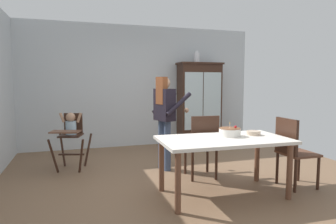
{
  "coord_description": "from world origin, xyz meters",
  "views": [
    {
      "loc": [
        -1.46,
        -3.93,
        1.45
      ],
      "look_at": [
        0.03,
        0.7,
        0.95
      ],
      "focal_mm": 31.39,
      "sensor_mm": 36.0,
      "label": 1
    }
  ],
  "objects_px": {
    "china_cabinet": "(199,103)",
    "adult_person": "(165,111)",
    "birthday_cake": "(230,132)",
    "high_chair_with_toddler": "(71,130)",
    "dining_table": "(224,145)",
    "dining_chair_far_side": "(203,142)",
    "dining_chair_right_end": "(292,148)",
    "ceramic_vase": "(197,57)",
    "serving_bowl": "(253,133)"
  },
  "relations": [
    {
      "from": "high_chair_with_toddler",
      "to": "dining_chair_right_end",
      "type": "height_order",
      "value": "dining_chair_right_end"
    },
    {
      "from": "china_cabinet",
      "to": "dining_chair_right_end",
      "type": "height_order",
      "value": "china_cabinet"
    },
    {
      "from": "dining_chair_far_side",
      "to": "dining_chair_right_end",
      "type": "bearing_deg",
      "value": 150.4
    },
    {
      "from": "china_cabinet",
      "to": "high_chair_with_toddler",
      "type": "relative_size",
      "value": 1.99
    },
    {
      "from": "china_cabinet",
      "to": "dining_table",
      "type": "distance_m",
      "value": 3.21
    },
    {
      "from": "dining_chair_far_side",
      "to": "dining_chair_right_end",
      "type": "relative_size",
      "value": 1.0
    },
    {
      "from": "china_cabinet",
      "to": "dining_table",
      "type": "relative_size",
      "value": 1.15
    },
    {
      "from": "ceramic_vase",
      "to": "high_chair_with_toddler",
      "type": "height_order",
      "value": "ceramic_vase"
    },
    {
      "from": "high_chair_with_toddler",
      "to": "dining_table",
      "type": "height_order",
      "value": "high_chair_with_toddler"
    },
    {
      "from": "dining_chair_far_side",
      "to": "high_chair_with_toddler",
      "type": "bearing_deg",
      "value": -25.85
    },
    {
      "from": "china_cabinet",
      "to": "dining_chair_far_side",
      "type": "bearing_deg",
      "value": -112.56
    },
    {
      "from": "adult_person",
      "to": "dining_chair_right_end",
      "type": "bearing_deg",
      "value": -151.08
    },
    {
      "from": "ceramic_vase",
      "to": "adult_person",
      "type": "distance_m",
      "value": 2.42
    },
    {
      "from": "birthday_cake",
      "to": "adult_person",
      "type": "bearing_deg",
      "value": 113.89
    },
    {
      "from": "china_cabinet",
      "to": "dining_table",
      "type": "bearing_deg",
      "value": -108.26
    },
    {
      "from": "dining_chair_right_end",
      "to": "adult_person",
      "type": "bearing_deg",
      "value": 47.82
    },
    {
      "from": "ceramic_vase",
      "to": "adult_person",
      "type": "relative_size",
      "value": 0.18
    },
    {
      "from": "adult_person",
      "to": "birthday_cake",
      "type": "relative_size",
      "value": 5.47
    },
    {
      "from": "high_chair_with_toddler",
      "to": "adult_person",
      "type": "bearing_deg",
      "value": -1.27
    },
    {
      "from": "adult_person",
      "to": "dining_chair_right_end",
      "type": "xyz_separation_m",
      "value": [
        1.41,
        -1.33,
        -0.41
      ]
    },
    {
      "from": "high_chair_with_toddler",
      "to": "adult_person",
      "type": "height_order",
      "value": "adult_person"
    },
    {
      "from": "dining_table",
      "to": "serving_bowl",
      "type": "height_order",
      "value": "serving_bowl"
    },
    {
      "from": "dining_table",
      "to": "serving_bowl",
      "type": "bearing_deg",
      "value": 9.48
    },
    {
      "from": "ceramic_vase",
      "to": "dining_chair_far_side",
      "type": "distance_m",
      "value": 2.93
    },
    {
      "from": "dining_chair_far_side",
      "to": "birthday_cake",
      "type": "bearing_deg",
      "value": 107.89
    },
    {
      "from": "adult_person",
      "to": "dining_table",
      "type": "height_order",
      "value": "adult_person"
    },
    {
      "from": "china_cabinet",
      "to": "adult_person",
      "type": "relative_size",
      "value": 1.24
    },
    {
      "from": "ceramic_vase",
      "to": "dining_table",
      "type": "height_order",
      "value": "ceramic_vase"
    },
    {
      "from": "adult_person",
      "to": "birthday_cake",
      "type": "xyz_separation_m",
      "value": [
        0.53,
        -1.19,
        -0.17
      ]
    },
    {
      "from": "birthday_cake",
      "to": "serving_bowl",
      "type": "height_order",
      "value": "birthday_cake"
    },
    {
      "from": "ceramic_vase",
      "to": "dining_table",
      "type": "xyz_separation_m",
      "value": [
        -0.93,
        -3.04,
        -1.36
      ]
    },
    {
      "from": "adult_person",
      "to": "dining_table",
      "type": "xyz_separation_m",
      "value": [
        0.38,
        -1.29,
        -0.32
      ]
    },
    {
      "from": "dining_chair_far_side",
      "to": "dining_table",
      "type": "bearing_deg",
      "value": 93.45
    },
    {
      "from": "china_cabinet",
      "to": "birthday_cake",
      "type": "relative_size",
      "value": 6.76
    },
    {
      "from": "high_chair_with_toddler",
      "to": "dining_table",
      "type": "xyz_separation_m",
      "value": [
        1.86,
        -1.77,
        -0.01
      ]
    },
    {
      "from": "china_cabinet",
      "to": "adult_person",
      "type": "height_order",
      "value": "china_cabinet"
    },
    {
      "from": "china_cabinet",
      "to": "adult_person",
      "type": "distance_m",
      "value": 2.22
    },
    {
      "from": "birthday_cake",
      "to": "dining_chair_right_end",
      "type": "distance_m",
      "value": 0.93
    },
    {
      "from": "china_cabinet",
      "to": "ceramic_vase",
      "type": "xyz_separation_m",
      "value": [
        -0.08,
        0.0,
        1.06
      ]
    },
    {
      "from": "ceramic_vase",
      "to": "dining_chair_right_end",
      "type": "bearing_deg",
      "value": -88.04
    },
    {
      "from": "ceramic_vase",
      "to": "birthday_cake",
      "type": "xyz_separation_m",
      "value": [
        -0.78,
        -2.93,
        -1.22
      ]
    },
    {
      "from": "china_cabinet",
      "to": "ceramic_vase",
      "type": "height_order",
      "value": "ceramic_vase"
    },
    {
      "from": "adult_person",
      "to": "serving_bowl",
      "type": "height_order",
      "value": "adult_person"
    },
    {
      "from": "birthday_cake",
      "to": "dining_chair_far_side",
      "type": "height_order",
      "value": "dining_chair_far_side"
    },
    {
      "from": "dining_table",
      "to": "dining_chair_right_end",
      "type": "xyz_separation_m",
      "value": [
        1.03,
        -0.03,
        -0.09
      ]
    },
    {
      "from": "adult_person",
      "to": "serving_bowl",
      "type": "relative_size",
      "value": 8.5
    },
    {
      "from": "china_cabinet",
      "to": "dining_table",
      "type": "height_order",
      "value": "china_cabinet"
    },
    {
      "from": "high_chair_with_toddler",
      "to": "birthday_cake",
      "type": "height_order",
      "value": "high_chair_with_toddler"
    },
    {
      "from": "dining_table",
      "to": "dining_chair_far_side",
      "type": "distance_m",
      "value": 0.67
    },
    {
      "from": "ceramic_vase",
      "to": "serving_bowl",
      "type": "bearing_deg",
      "value": -98.37
    }
  ]
}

